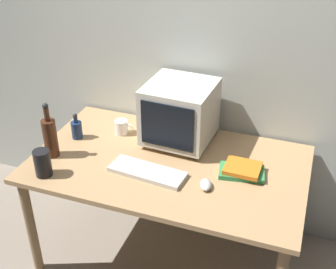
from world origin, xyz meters
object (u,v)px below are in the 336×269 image
bottle_short (77,129)px  book_stack (242,170)px  mug (122,127)px  metal_canister (43,163)px  computer_mouse (206,185)px  crt_monitor (180,113)px  keyboard (147,172)px  bottle_tall (50,136)px

bottle_short → book_stack: bottle_short is taller
mug → metal_canister: 0.58m
computer_mouse → book_stack: (0.15, 0.18, 0.01)m
crt_monitor → mug: (-0.36, -0.04, -0.15)m
keyboard → computer_mouse: size_ratio=4.20×
crt_monitor → keyboard: crt_monitor is taller
mug → book_stack: bearing=-12.4°
keyboard → computer_mouse: bearing=3.5°
keyboard → bottle_short: (-0.54, 0.20, 0.05)m
keyboard → mug: size_ratio=3.50×
bottle_short → crt_monitor: bearing=16.5°
keyboard → book_stack: 0.51m
metal_canister → bottle_short: bearing=93.8°
bottle_short → mug: 0.27m
keyboard → bottle_short: bottle_short is taller
computer_mouse → metal_canister: metal_canister is taller
book_stack → bottle_tall: bearing=-170.1°
bottle_tall → computer_mouse: bearing=0.3°
computer_mouse → bottle_short: bottle_short is taller
crt_monitor → metal_canister: crt_monitor is taller
crt_monitor → bottle_tall: (-0.63, -0.40, -0.07)m
metal_canister → book_stack: bearing=20.0°
bottle_short → book_stack: (1.03, -0.04, -0.04)m
keyboard → bottle_tall: size_ratio=1.26×
crt_monitor → bottle_short: size_ratio=2.44×
crt_monitor → bottle_short: crt_monitor is taller
bottle_tall → mug: bearing=53.0°
computer_mouse → crt_monitor: bearing=108.3°
bottle_tall → bottle_short: (0.03, 0.22, -0.07)m
computer_mouse → book_stack: 0.24m
computer_mouse → mug: size_ratio=0.83×
computer_mouse → metal_canister: 0.87m
bottle_short → metal_canister: size_ratio=1.11×
computer_mouse → keyboard: bearing=161.3°
computer_mouse → bottle_short: size_ratio=0.60×
keyboard → mug: bearing=137.6°
mug → bottle_tall: bearing=-127.0°
bottle_tall → book_stack: 1.08m
book_stack → mug: size_ratio=2.17×
computer_mouse → bottle_tall: (-0.91, -0.01, 0.11)m
keyboard → bottle_short: size_ratio=2.52×
bottle_short → metal_canister: (0.03, -0.40, 0.01)m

